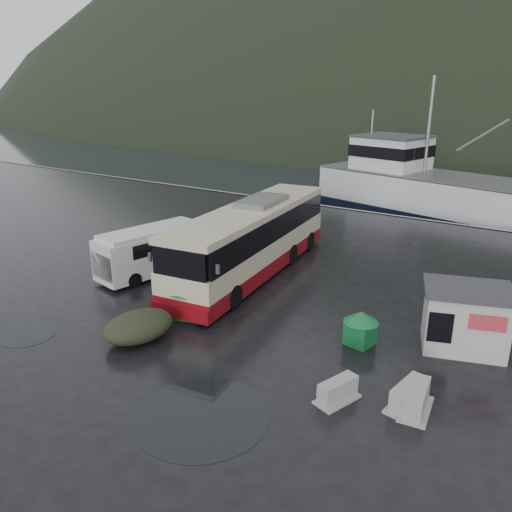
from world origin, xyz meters
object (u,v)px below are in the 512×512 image
Objects in this scene: dome_tent at (140,339)px; ticket_kiosk at (461,348)px; waste_bin_left at (189,316)px; jersey_barrier_b at (407,407)px; jersey_barrier_a at (337,400)px; fishing_trawler at (458,204)px; waste_bin_right at (359,344)px; white_van at (154,274)px; jersey_barrier_c at (415,411)px; coach_bus at (253,272)px.

ticket_kiosk is (10.17, 5.96, 0.00)m from dome_tent.
waste_bin_left is 9.47m from jersey_barrier_b.
dome_tent is 1.92× the size of jersey_barrier_a.
waste_bin_right is at bearing -71.62° from fishing_trawler.
white_van is 3.59× the size of jersey_barrier_c.
ticket_kiosk is 2.11× the size of jersey_barrier_a.
waste_bin_right is at bearing 4.94° from white_van.
fishing_trawler is (-2.25, 26.01, 0.00)m from waste_bin_right.
coach_bus reaches higher than waste_bin_left.
white_van is at bearing 149.32° from waste_bin_left.
jersey_barrier_c is (2.91, -2.84, 0.00)m from waste_bin_right.
fishing_trawler reaches higher than coach_bus.
jersey_barrier_c reaches higher than jersey_barrier_a.
jersey_barrier_c is at bearing -4.88° from white_van.
dome_tent is 10.00m from jersey_barrier_c.
ticket_kiosk is 4.59m from jersey_barrier_b.
coach_bus reaches higher than jersey_barrier_a.
waste_bin_left is at bearing 173.19° from jersey_barrier_b.
jersey_barrier_a is at bearing -131.72° from ticket_kiosk.
ticket_kiosk reaches higher than jersey_barrier_c.
coach_bus is 8.42m from waste_bin_right.
waste_bin_left is 0.52× the size of ticket_kiosk.
jersey_barrier_c is (10.32, -6.85, 0.00)m from coach_bus.
dome_tent is (-7.00, -4.19, 0.00)m from waste_bin_right.
coach_bus is 8.35× the size of waste_bin_left.
jersey_barrier_b is at bearing 169.71° from jersey_barrier_c.
jersey_barrier_a is (7.56, -1.98, 0.00)m from waste_bin_left.
ticket_kiosk is at bearing 19.09° from waste_bin_left.
jersey_barrier_b is 0.28m from jersey_barrier_c.
coach_bus is 4.74× the size of dome_tent.
white_van is at bearing 158.73° from jersey_barrier_a.
ticket_kiosk is (3.17, 1.77, 0.00)m from waste_bin_right.
waste_bin_right is 8.16m from dome_tent.
fishing_trawler is (4.52, 27.68, 0.00)m from waste_bin_left.
coach_bus is 2.26× the size of white_van.
waste_bin_left is 28.04m from fishing_trawler.
waste_bin_left is at bearing 165.31° from jersey_barrier_a.
waste_bin_right reaches higher than jersey_barrier_a.
white_van is 4.04× the size of jersey_barrier_a.
ticket_kiosk reaches higher than jersey_barrier_a.
coach_bus is 9.98× the size of waste_bin_right.
waste_bin_right is at bearing -168.86° from ticket_kiosk.
jersey_barrier_c is at bearing -111.28° from ticket_kiosk.
waste_bin_right is 3.74m from jersey_barrier_a.
jersey_barrier_b is at bearing -6.81° from waste_bin_left.
fishing_trawler is at bearing 95.85° from jersey_barrier_a.
coach_bus is at bearing 92.88° from dome_tent.
jersey_barrier_b is (14.11, -3.92, 0.00)m from white_van.
dome_tent is 30.57m from fishing_trawler.
waste_bin_right is at bearing 13.86° from waste_bin_left.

